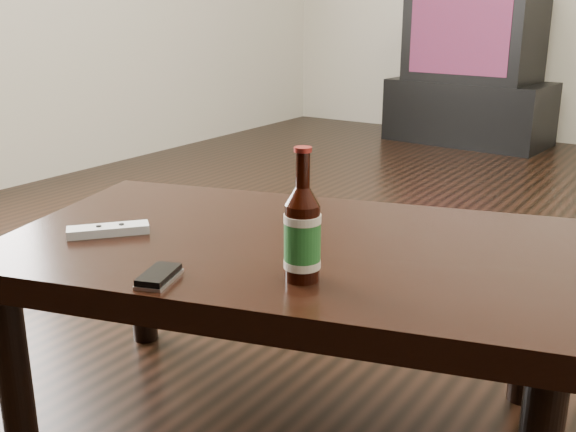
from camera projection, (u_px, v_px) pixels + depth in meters
The scene contains 7 objects.
floor at pixel (467, 318), 2.05m from camera, with size 5.00×6.00×0.01m, color black.
tv_stand at pixel (469, 112), 4.59m from camera, with size 1.05×0.52×0.42m, color black.
tv at pixel (475, 34), 4.44m from camera, with size 0.85×0.57×0.61m.
coffee_table at pixel (287, 266), 1.41m from camera, with size 1.31×0.98×0.44m.
beer_bottle at pixel (302, 235), 1.17m from camera, with size 0.07×0.07×0.24m.
phone at pixel (159, 276), 1.19m from camera, with size 0.08×0.11×0.02m.
remote at pixel (108, 230), 1.43m from camera, with size 0.15×0.16×0.02m.
Camera 1 is at (0.58, -1.85, 0.90)m, focal length 42.00 mm.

